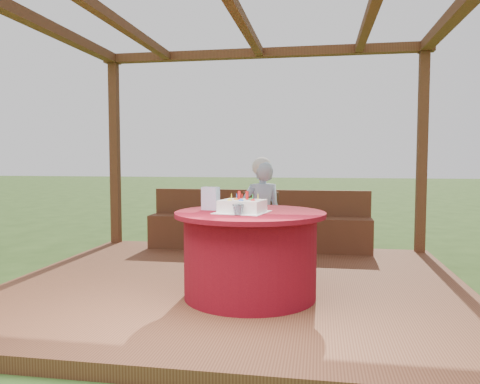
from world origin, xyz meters
name	(u,v)px	position (x,y,z in m)	size (l,w,h in m)	color
ground	(236,293)	(0.00, 0.00, 0.00)	(60.00, 60.00, 0.00)	#274617
deck	(236,287)	(0.00, 0.00, 0.06)	(4.50, 4.00, 0.12)	brown
pergola	(236,49)	(0.00, 0.00, 2.41)	(4.50, 4.00, 2.72)	brown
bench	(258,230)	(0.00, 1.72, 0.38)	(3.00, 0.42, 0.80)	brown
table	(250,254)	(0.22, -0.49, 0.50)	(1.33, 1.33, 0.76)	maroon
chair	(260,227)	(0.17, 0.59, 0.58)	(0.41, 0.41, 0.85)	#3E2713
elderly_woman	(262,214)	(0.20, 0.48, 0.75)	(0.51, 0.43, 1.24)	#90B3D6
birthday_cake	(242,206)	(0.16, -0.56, 0.94)	(0.49, 0.49, 0.18)	white
gift_bag	(211,198)	(-0.16, -0.40, 0.98)	(0.15, 0.09, 0.21)	#DA8DBE
drinking_glass	(238,210)	(0.16, -0.76, 0.92)	(0.10, 0.10, 0.09)	white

